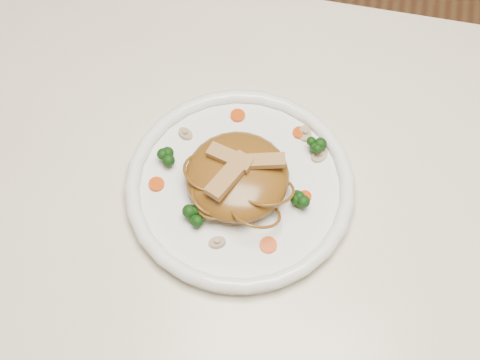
# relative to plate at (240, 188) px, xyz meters

# --- Properties ---
(table) EXTENTS (1.20, 0.80, 0.75)m
(table) POSITION_rel_plate_xyz_m (0.09, -0.04, -0.11)
(table) COLOR beige
(table) RESTS_ON ground
(plate) EXTENTS (0.37, 0.37, 0.02)m
(plate) POSITION_rel_plate_xyz_m (0.00, 0.00, 0.00)
(plate) COLOR white
(plate) RESTS_ON table
(noodle_mound) EXTENTS (0.17, 0.17, 0.04)m
(noodle_mound) POSITION_rel_plate_xyz_m (-0.00, 0.00, 0.03)
(noodle_mound) COLOR brown
(noodle_mound) RESTS_ON plate
(chicken_a) EXTENTS (0.06, 0.03, 0.01)m
(chicken_a) POSITION_rel_plate_xyz_m (0.03, 0.01, 0.06)
(chicken_a) COLOR tan
(chicken_a) RESTS_ON noodle_mound
(chicken_b) EXTENTS (0.06, 0.04, 0.01)m
(chicken_b) POSITION_rel_plate_xyz_m (-0.02, 0.01, 0.06)
(chicken_b) COLOR tan
(chicken_b) RESTS_ON noodle_mound
(chicken_c) EXTENTS (0.05, 0.07, 0.01)m
(chicken_c) POSITION_rel_plate_xyz_m (-0.01, -0.02, 0.06)
(chicken_c) COLOR tan
(chicken_c) RESTS_ON noodle_mound
(broccoli_0) EXTENTS (0.03, 0.03, 0.03)m
(broccoli_0) POSITION_rel_plate_xyz_m (0.09, 0.07, 0.02)
(broccoli_0) COLOR black
(broccoli_0) RESTS_ON plate
(broccoli_1) EXTENTS (0.03, 0.03, 0.03)m
(broccoli_1) POSITION_rel_plate_xyz_m (-0.10, 0.02, 0.02)
(broccoli_1) COLOR black
(broccoli_1) RESTS_ON plate
(broccoli_2) EXTENTS (0.03, 0.03, 0.03)m
(broccoli_2) POSITION_rel_plate_xyz_m (-0.05, -0.06, 0.02)
(broccoli_2) COLOR black
(broccoli_2) RESTS_ON plate
(broccoli_3) EXTENTS (0.02, 0.02, 0.03)m
(broccoli_3) POSITION_rel_plate_xyz_m (0.08, -0.01, 0.02)
(broccoli_3) COLOR black
(broccoli_3) RESTS_ON plate
(carrot_0) EXTENTS (0.02, 0.02, 0.00)m
(carrot_0) POSITION_rel_plate_xyz_m (0.06, 0.10, 0.01)
(carrot_0) COLOR #D54307
(carrot_0) RESTS_ON plate
(carrot_1) EXTENTS (0.03, 0.03, 0.00)m
(carrot_1) POSITION_rel_plate_xyz_m (-0.11, -0.02, 0.01)
(carrot_1) COLOR #D54307
(carrot_1) RESTS_ON plate
(carrot_2) EXTENTS (0.02, 0.02, 0.00)m
(carrot_2) POSITION_rel_plate_xyz_m (0.09, -0.00, 0.01)
(carrot_2) COLOR #D54307
(carrot_2) RESTS_ON plate
(carrot_3) EXTENTS (0.02, 0.02, 0.00)m
(carrot_3) POSITION_rel_plate_xyz_m (-0.03, 0.11, 0.01)
(carrot_3) COLOR #D54307
(carrot_3) RESTS_ON plate
(carrot_4) EXTENTS (0.02, 0.02, 0.00)m
(carrot_4) POSITION_rel_plate_xyz_m (0.05, -0.08, 0.01)
(carrot_4) COLOR #D54307
(carrot_4) RESTS_ON plate
(mushroom_0) EXTENTS (0.03, 0.03, 0.01)m
(mushroom_0) POSITION_rel_plate_xyz_m (-0.01, -0.09, 0.01)
(mushroom_0) COLOR #BFAC8F
(mushroom_0) RESTS_ON plate
(mushroom_1) EXTENTS (0.03, 0.03, 0.01)m
(mushroom_1) POSITION_rel_plate_xyz_m (0.09, 0.07, 0.01)
(mushroom_1) COLOR #BFAC8F
(mushroom_1) RESTS_ON plate
(mushroom_2) EXTENTS (0.03, 0.03, 0.01)m
(mushroom_2) POSITION_rel_plate_xyz_m (-0.09, 0.06, 0.01)
(mushroom_2) COLOR #BFAC8F
(mushroom_2) RESTS_ON plate
(mushroom_3) EXTENTS (0.03, 0.03, 0.01)m
(mushroom_3) POSITION_rel_plate_xyz_m (0.07, 0.10, 0.01)
(mushroom_3) COLOR #BFAC8F
(mushroom_3) RESTS_ON plate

